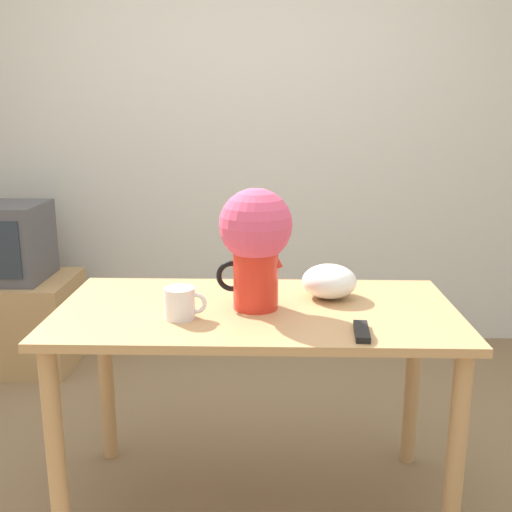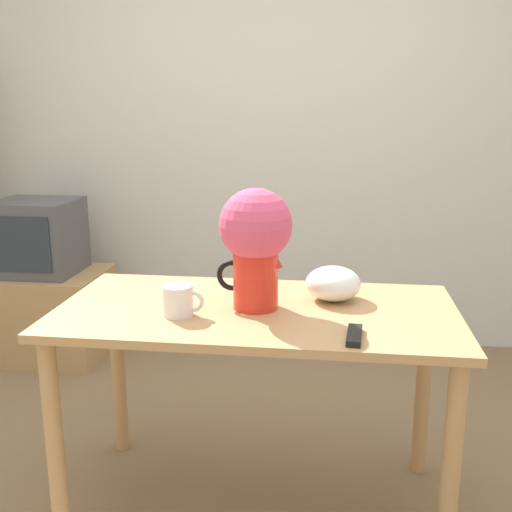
{
  "view_description": "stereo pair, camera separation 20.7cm",
  "coord_description": "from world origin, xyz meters",
  "px_view_note": "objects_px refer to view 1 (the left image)",
  "views": [
    {
      "loc": [
        0.15,
        -2.0,
        1.48
      ],
      "look_at": [
        0.1,
        0.01,
        0.98
      ],
      "focal_mm": 42.0,
      "sensor_mm": 36.0,
      "label": 1
    },
    {
      "loc": [
        0.36,
        -1.99,
        1.48
      ],
      "look_at": [
        0.1,
        0.01,
        0.98
      ],
      "focal_mm": 42.0,
      "sensor_mm": 36.0,
      "label": 2
    }
  ],
  "objects_px": {
    "coffee_mug": "(181,303)",
    "white_bowl": "(329,281)",
    "tv_set": "(4,242)",
    "flower_vase": "(256,239)"
  },
  "relations": [
    {
      "from": "coffee_mug",
      "to": "white_bowl",
      "type": "xyz_separation_m",
      "value": [
        0.52,
        0.24,
        0.01
      ]
    },
    {
      "from": "white_bowl",
      "to": "tv_set",
      "type": "relative_size",
      "value": 0.44
    },
    {
      "from": "coffee_mug",
      "to": "tv_set",
      "type": "distance_m",
      "value": 1.85
    },
    {
      "from": "coffee_mug",
      "to": "tv_set",
      "type": "bearing_deg",
      "value": 131.37
    },
    {
      "from": "tv_set",
      "to": "white_bowl",
      "type": "bearing_deg",
      "value": -33.32
    },
    {
      "from": "white_bowl",
      "to": "tv_set",
      "type": "distance_m",
      "value": 2.09
    },
    {
      "from": "coffee_mug",
      "to": "tv_set",
      "type": "relative_size",
      "value": 0.31
    },
    {
      "from": "flower_vase",
      "to": "coffee_mug",
      "type": "relative_size",
      "value": 2.99
    },
    {
      "from": "coffee_mug",
      "to": "tv_set",
      "type": "xyz_separation_m",
      "value": [
        -1.22,
        1.39,
        -0.11
      ]
    },
    {
      "from": "coffee_mug",
      "to": "white_bowl",
      "type": "bearing_deg",
      "value": 25.15
    }
  ]
}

